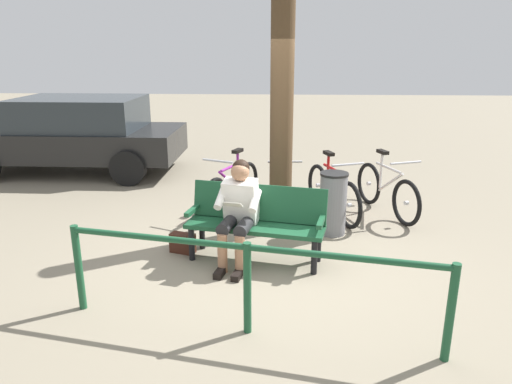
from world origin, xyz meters
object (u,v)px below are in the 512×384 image
person_reading (238,208)px  bicycle_black (282,189)px  bicycle_purple (333,193)px  handbag (183,243)px  bicycle_green (232,189)px  parked_car (76,133)px  bicycle_silver (386,191)px  tree_trunk (282,114)px  litter_bin (333,203)px  bench (257,218)px

person_reading → bicycle_black: (-0.51, -1.78, -0.31)m
bicycle_purple → handbag: bearing=-74.8°
bicycle_green → parked_car: bearing=-101.2°
handbag → bicycle_silver: bicycle_silver is taller
bicycle_purple → bicycle_green: 1.49m
handbag → tree_trunk: (-1.19, -0.86, 1.46)m
bicycle_silver → parked_car: size_ratio=0.38×
handbag → bicycle_black: 1.98m
bicycle_black → bicycle_green: size_ratio=1.07×
handbag → bicycle_black: size_ratio=0.18×
litter_bin → bicycle_green: (1.42, -0.80, -0.06)m
handbag → tree_trunk: bearing=-144.0°
handbag → bicycle_purple: bearing=-144.4°
bench → bicycle_silver: bearing=-126.5°
tree_trunk → bicycle_black: size_ratio=1.88×
bicycle_black → parked_car: (4.05, -2.24, 0.41)m
handbag → tree_trunk: 2.07m
bench → tree_trunk: (-0.28, -0.97, 1.07)m
person_reading → bicycle_black: size_ratio=0.71×
tree_trunk → litter_bin: (-0.70, 0.15, -1.16)m
bench → bicycle_green: bicycle_green is taller
bicycle_silver → bicycle_black: (1.55, -0.01, 0.00)m
tree_trunk → bicycle_green: size_ratio=2.02×
person_reading → handbag: size_ratio=4.00×
tree_trunk → bicycle_green: bearing=-42.1°
bicycle_silver → bench: bearing=-68.4°
bench → bicycle_black: bicycle_black is taller
tree_trunk → bicycle_green: tree_trunk is taller
tree_trunk → bench: bearing=73.9°
bench → parked_car: size_ratio=0.40×
bicycle_purple → parked_car: parked_car is taller
person_reading → litter_bin: bearing=-129.3°
bicycle_black → bicycle_green: 0.75m
person_reading → bicycle_purple: bearing=-115.4°
bench → bicycle_green: (0.44, -1.62, -0.15)m
handbag → bicycle_purple: bicycle_purple is taller
tree_trunk → bicycle_black: (-0.03, -0.68, -1.22)m
bicycle_purple → bicycle_black: (0.74, -0.14, 0.00)m
tree_trunk → bicycle_purple: tree_trunk is taller
litter_bin → bicycle_silver: (-0.88, -0.83, -0.06)m
bench → bicycle_black: size_ratio=0.99×
person_reading → bicycle_green: size_ratio=0.77×
tree_trunk → bicycle_purple: (-0.77, -0.54, -1.22)m
litter_bin → bicycle_purple: bearing=-95.9°
litter_bin → tree_trunk: bearing=-12.4°
bicycle_purple → parked_car: (4.79, -2.38, 0.41)m
person_reading → bicycle_purple: size_ratio=0.75×
bicycle_silver → bicycle_purple: same height
bench → handbag: size_ratio=5.55×
litter_bin → bicycle_green: size_ratio=0.54×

